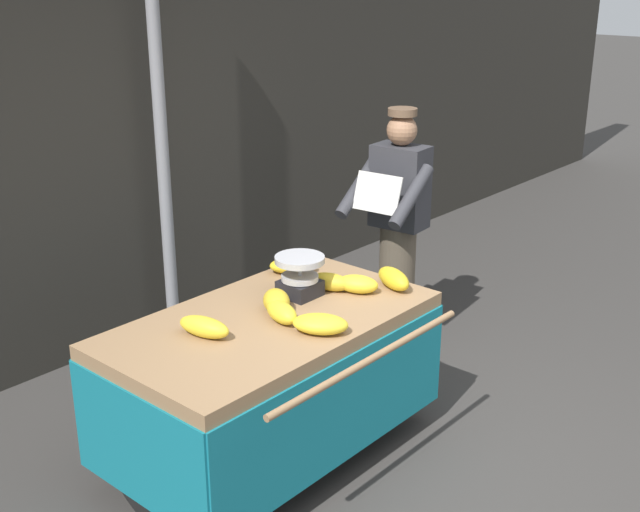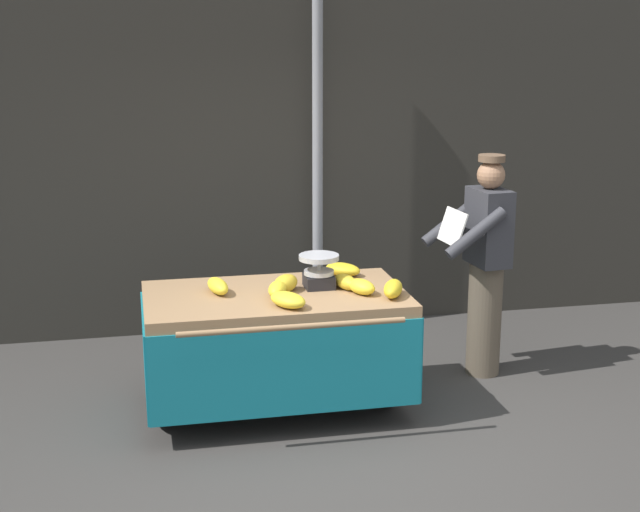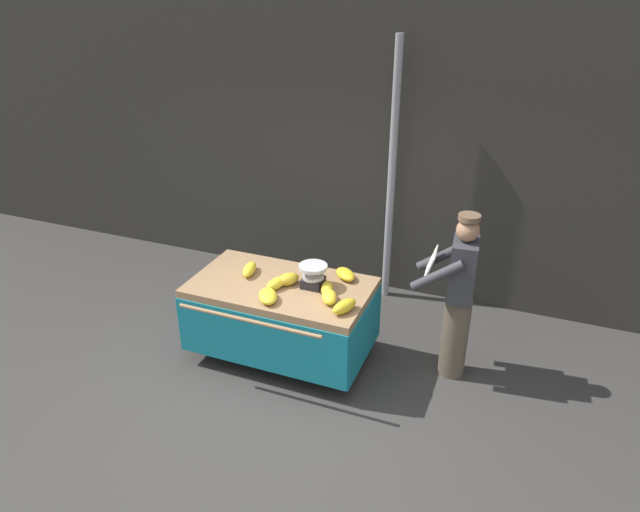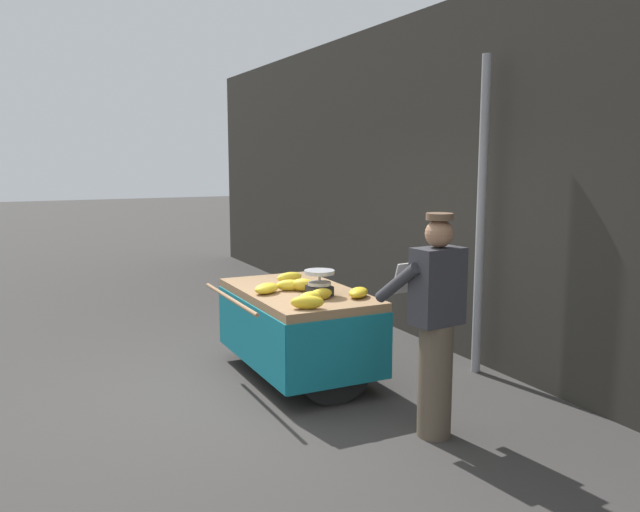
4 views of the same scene
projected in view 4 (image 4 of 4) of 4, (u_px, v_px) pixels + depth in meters
ground_plane at (223, 399)px, 5.69m from camera, size 60.00×60.00×0.00m
back_wall at (482, 181)px, 6.63m from camera, size 16.00×0.24×3.76m
street_pole at (481, 218)px, 6.20m from camera, size 0.09×0.09×3.08m
banana_cart at (298, 313)px, 6.19m from camera, size 1.80×1.21×0.86m
weighing_scale at (319, 283)px, 5.89m from camera, size 0.28×0.28×0.24m
banana_bunch_0 at (307, 302)px, 5.36m from camera, size 0.22×0.31×0.11m
banana_bunch_1 at (310, 297)px, 5.58m from camera, size 0.22×0.27×0.10m
banana_bunch_2 at (289, 277)px, 6.52m from camera, size 0.17×0.31×0.10m
banana_bunch_3 at (303, 285)px, 6.09m from camera, size 0.25×0.27×0.12m
banana_bunch_4 at (321, 294)px, 5.71m from camera, size 0.19×0.28×0.10m
banana_bunch_5 at (267, 288)px, 5.98m from camera, size 0.29×0.33×0.10m
banana_bunch_6 at (289, 285)px, 6.11m from camera, size 0.19×0.27×0.11m
banana_bunch_7 at (358, 292)px, 5.81m from camera, size 0.31×0.31×0.09m
vendor_person at (435, 324)px, 4.83m from camera, size 0.61×0.55×1.71m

